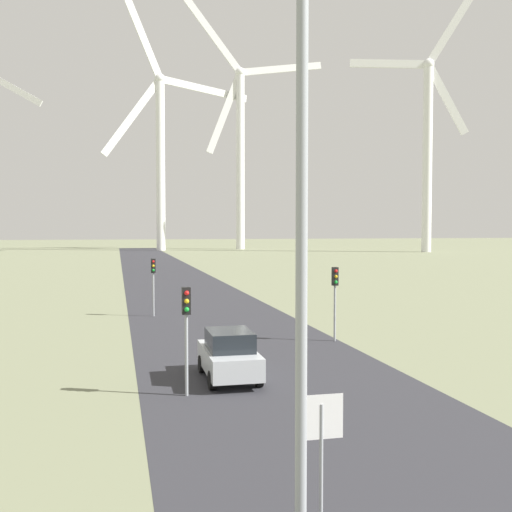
{
  "coord_description": "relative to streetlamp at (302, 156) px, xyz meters",
  "views": [
    {
      "loc": [
        -5.66,
        -2.29,
        5.55
      ],
      "look_at": [
        0.0,
        21.98,
        4.39
      ],
      "focal_mm": 42.0,
      "sensor_mm": 36.0,
      "label": 1
    }
  ],
  "objects": [
    {
      "name": "wind_turbine_right",
      "position": [
        29.26,
        146.63,
        22.43
      ],
      "size": [
        37.38,
        2.6,
        64.5
      ],
      "color": "white",
      "rests_on": "ground"
    },
    {
      "name": "traffic_light_post_near_right",
      "position": [
        7.73,
        19.06,
        -3.93
      ],
      "size": [
        0.28,
        0.34,
        3.64
      ],
      "color": "#93999E",
      "rests_on": "ground"
    },
    {
      "name": "wind_turbine_center",
      "position": [
        8.18,
        142.68,
        20.61
      ],
      "size": [
        37.7,
        10.48,
        64.8
      ],
      "color": "white",
      "rests_on": "ground"
    },
    {
      "name": "car_approaching",
      "position": [
        1.3,
        12.87,
        -5.69
      ],
      "size": [
        1.88,
        4.12,
        1.83
      ],
      "color": "#B7BCC1",
      "rests_on": "ground"
    },
    {
      "name": "stop_sign_near",
      "position": [
        0.85,
        1.48,
        -4.79
      ],
      "size": [
        0.81,
        0.07,
        2.6
      ],
      "color": "#93999E",
      "rests_on": "ground"
    },
    {
      "name": "traffic_light_post_near_left",
      "position": [
        -0.46,
        11.09,
        -3.95
      ],
      "size": [
        0.28,
        0.34,
        3.61
      ],
      "color": "#93999E",
      "rests_on": "ground"
    },
    {
      "name": "traffic_light_post_mid_left",
      "position": [
        -0.44,
        29.49,
        -3.93
      ],
      "size": [
        0.28,
        0.33,
        3.64
      ],
      "color": "#93999E",
      "rests_on": "ground"
    },
    {
      "name": "streetlamp",
      "position": [
        0.0,
        0.0,
        0.0
      ],
      "size": [
        3.12,
        0.32,
        10.65
      ],
      "color": "#93999E",
      "rests_on": "ground"
    },
    {
      "name": "wind_turbine_far_right",
      "position": [
        67.8,
        118.48,
        20.13
      ],
      "size": [
        27.43,
        7.87,
        59.13
      ],
      "color": "white",
      "rests_on": "ground"
    },
    {
      "name": "road_surface",
      "position": [
        2.99,
        41.82,
        -6.6
      ],
      "size": [
        10.0,
        240.0,
        0.01
      ],
      "color": "#2D2D33",
      "rests_on": "ground"
    }
  ]
}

